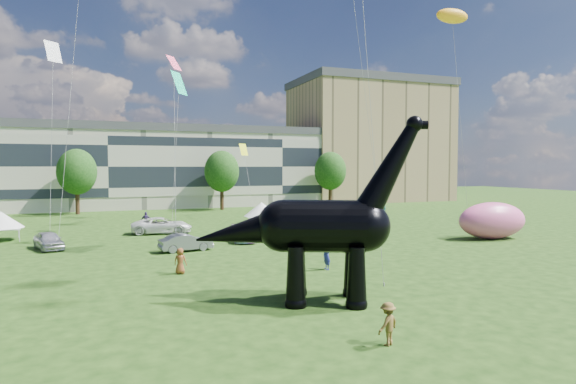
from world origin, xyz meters
name	(u,v)px	position (x,y,z in m)	size (l,w,h in m)	color
ground	(311,321)	(0.00, 0.00, 0.00)	(220.00, 220.00, 0.00)	#16330C
terrace_row	(108,170)	(-8.00, 62.00, 6.00)	(78.00, 11.00, 12.00)	beige
apartment_block	(369,144)	(40.00, 65.00, 11.00)	(28.00, 18.00, 22.00)	tan
tree_mid_left	(77,168)	(-12.00, 53.00, 6.29)	(5.20, 5.20, 9.44)	#382314
tree_mid_right	(222,168)	(8.00, 53.00, 6.29)	(5.20, 5.20, 9.44)	#382314
tree_far_right	(330,168)	(26.00, 53.00, 6.29)	(5.20, 5.20, 9.44)	#382314
dinosaur_sculpture	(315,229)	(1.38, 2.76, 3.48)	(10.94, 5.96, 9.21)	black
car_silver	(49,240)	(-12.39, 23.34, 0.70)	(1.66, 4.14, 1.41)	silver
car_grey	(186,242)	(-2.42, 18.84, 0.67)	(1.41, 4.05, 1.34)	slate
car_white	(162,225)	(-3.16, 29.42, 0.79)	(2.62, 5.69, 1.58)	white
car_dark	(243,233)	(2.98, 22.13, 0.67)	(1.86, 4.58, 1.33)	#595960
gazebo_near	(262,209)	(7.52, 31.29, 1.86)	(4.65, 4.65, 2.65)	white
gazebo_far	(311,208)	(12.40, 29.13, 2.02)	(5.45, 5.45, 2.87)	white
gazebo_left	(1,220)	(-16.83, 29.67, 1.82)	(4.32, 4.32, 2.59)	silver
inflatable_pink	(492,221)	(24.36, 15.65, 1.65)	(6.59, 3.30, 3.30)	pink
visitors	(201,241)	(-1.47, 17.79, 0.88)	(50.42, 39.41, 1.87)	#45316E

